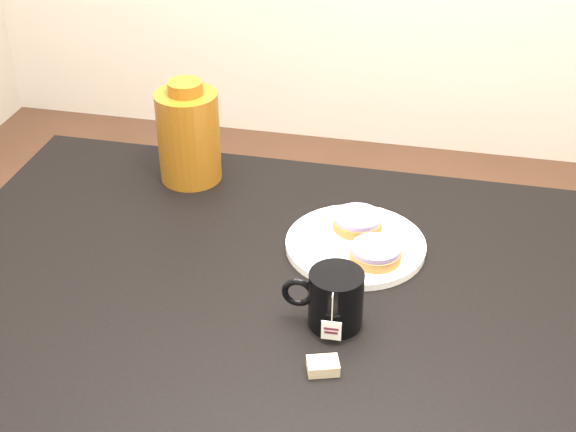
{
  "coord_description": "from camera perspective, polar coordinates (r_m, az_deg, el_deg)",
  "views": [
    {
      "loc": [
        0.14,
        -0.98,
        1.56
      ],
      "look_at": [
        -0.11,
        0.15,
        0.81
      ],
      "focal_mm": 50.0,
      "sensor_mm": 36.0,
      "label": 1
    }
  ],
  "objects": [
    {
      "name": "teabag_pouch",
      "position": [
        1.16,
        2.5,
        -10.61
      ],
      "size": [
        0.05,
        0.04,
        0.02
      ],
      "primitive_type": "cube",
      "rotation": [
        0.0,
        0.0,
        0.32
      ],
      "color": "#C6B793",
      "rests_on": "table"
    },
    {
      "name": "plate",
      "position": [
        1.4,
        4.83,
        -1.99
      ],
      "size": [
        0.24,
        0.24,
        0.02
      ],
      "color": "white",
      "rests_on": "table"
    },
    {
      "name": "bagel_back",
      "position": [
        1.43,
        4.97,
        -0.39
      ],
      "size": [
        0.12,
        0.12,
        0.03
      ],
      "color": "brown",
      "rests_on": "plate"
    },
    {
      "name": "table",
      "position": [
        1.33,
        3.19,
        -9.18
      ],
      "size": [
        1.4,
        0.9,
        0.75
      ],
      "color": "black",
      "rests_on": "ground_plane"
    },
    {
      "name": "bagel_package",
      "position": [
        1.58,
        -7.08,
        5.75
      ],
      "size": [
        0.16,
        0.16,
        0.21
      ],
      "rotation": [
        0.0,
        0.0,
        -0.35
      ],
      "color": "#59300B",
      "rests_on": "table"
    },
    {
      "name": "bagel_front",
      "position": [
        1.35,
        6.25,
        -2.63
      ],
      "size": [
        0.12,
        0.12,
        0.03
      ],
      "color": "brown",
      "rests_on": "plate"
    },
    {
      "name": "mug",
      "position": [
        1.22,
        3.32,
        -5.88
      ],
      "size": [
        0.13,
        0.09,
        0.09
      ],
      "rotation": [
        0.0,
        0.0,
        0.04
      ],
      "color": "black",
      "rests_on": "table"
    }
  ]
}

